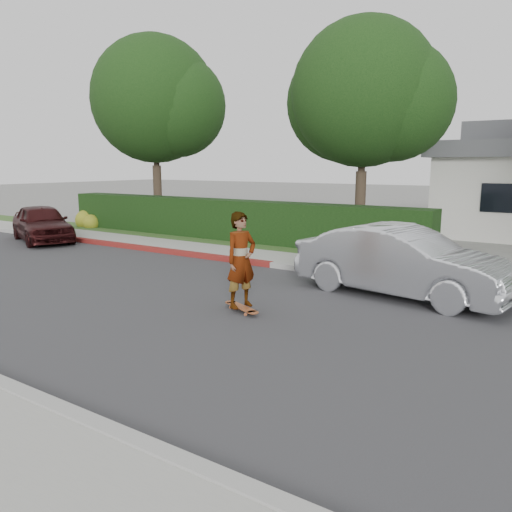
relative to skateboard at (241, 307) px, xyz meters
The scene contains 14 objects.
ground 2.71m from the skateboard, behind, with size 120.00×120.00×0.00m, color slate.
road 2.71m from the skateboard, behind, with size 60.00×8.00×0.01m, color #2D2D30.
curb_far 4.68m from the skateboard, 125.16° to the left, with size 60.00×0.20×0.15m, color #9E9E99.
curb_red_section 8.59m from the skateboard, 153.57° to the left, with size 12.00×0.21×0.15m, color maroon.
sidewalk_far 5.44m from the skateboard, 119.69° to the left, with size 60.00×1.60×0.12m, color gray.
planting_strip 6.87m from the skateboard, 113.07° to the left, with size 60.00×1.60×0.10m, color #2D4C1E.
hedge 8.99m from the skateboard, 129.43° to the left, with size 15.00×1.00×1.50m, color black.
flowering_shrub 14.25m from the skateboard, 153.04° to the left, with size 1.40×1.00×0.90m.
tree_left 14.20m from the skateboard, 140.51° to the left, with size 5.99×5.21×8.00m.
tree_center 10.20m from the skateboard, 97.72° to the left, with size 5.66×4.84×7.44m.
skateboard is the anchor object (origin of this frame).
skateboarder 0.91m from the skateboard, 90.00° to the right, with size 0.65×0.43×1.79m, color white.
car_silver 3.59m from the skateboard, 52.72° to the left, with size 1.57×4.50×1.48m, color silver.
car_maroon 11.48m from the skateboard, 163.85° to the left, with size 1.58×3.93×1.34m, color black.
Camera 1 is at (7.94, -7.14, 2.75)m, focal length 35.00 mm.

